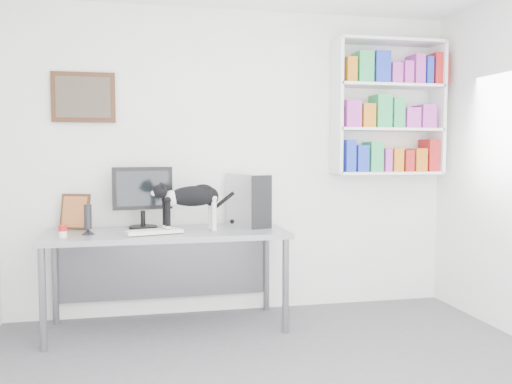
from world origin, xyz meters
TOP-DOWN VIEW (x-y plane):
  - room at (0.00, 0.00)m, footprint 4.01×4.01m
  - bookshelf at (1.40, 1.85)m, footprint 1.03×0.28m
  - wall_art at (-1.30, 1.97)m, footprint 0.52×0.04m
  - desk at (-0.64, 1.58)m, footprint 1.94×0.78m
  - monitor at (-0.83, 1.78)m, footprint 0.52×0.30m
  - keyboard at (-0.75, 1.45)m, footprint 0.46×0.27m
  - pc_tower at (0.06, 1.71)m, footprint 0.33×0.49m
  - speaker at (-1.24, 1.52)m, footprint 0.11×0.11m
  - leaning_print at (-1.37, 1.84)m, footprint 0.26×0.18m
  - soup_can at (-1.41, 1.41)m, footprint 0.08×0.08m
  - cat at (-0.44, 1.50)m, footprint 0.65×0.32m

SIDE VIEW (x-z plane):
  - desk at x=-0.64m, z-range 0.00..0.80m
  - keyboard at x=-0.75m, z-range 0.80..0.84m
  - soup_can at x=-1.41m, z-range 0.80..0.89m
  - speaker at x=-1.24m, z-range 0.80..1.04m
  - leaning_print at x=-1.37m, z-range 0.80..1.11m
  - cat at x=-0.44m, z-range 0.80..1.19m
  - pc_tower at x=0.06m, z-range 0.80..1.26m
  - monitor at x=-0.83m, z-range 0.80..1.33m
  - room at x=0.00m, z-range 0.00..2.70m
  - bookshelf at x=1.40m, z-range 1.23..2.47m
  - wall_art at x=-1.30m, z-range 1.69..2.11m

